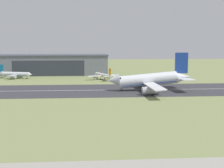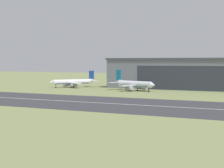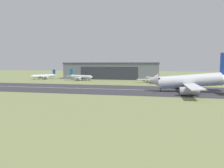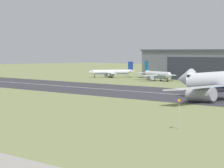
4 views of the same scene
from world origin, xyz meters
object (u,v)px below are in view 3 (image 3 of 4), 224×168
Objects in this scene: airplane_parked_centre at (151,79)px; airplane_parked_east at (43,76)px; airplane_landing at (190,81)px; airplane_parked_west at (81,77)px.

airplane_parked_east is at bearing 169.65° from airplane_parked_centre.
airplane_parked_centre is 101.33m from airplane_parked_east.
airplane_parked_centre is (-21.32, 49.92, -2.40)m from airplane_landing.
airplane_landing is at bearing -66.87° from airplane_parked_centre.
airplane_landing reaches higher than airplane_parked_east.
airplane_parked_west is at bearing -10.93° from airplane_parked_east.
airplane_parked_west is 1.03× the size of airplane_parked_centre.
airplane_parked_centre is at bearing 113.13° from airplane_landing.
airplane_parked_east is (-99.69, 18.20, -0.05)m from airplane_parked_centre.
airplane_parked_west reaches higher than airplane_parked_east.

